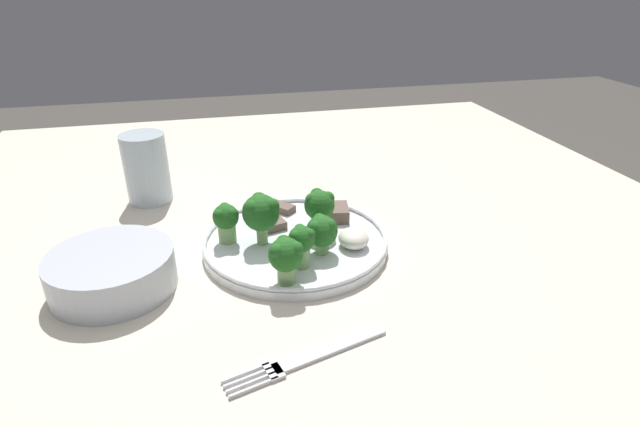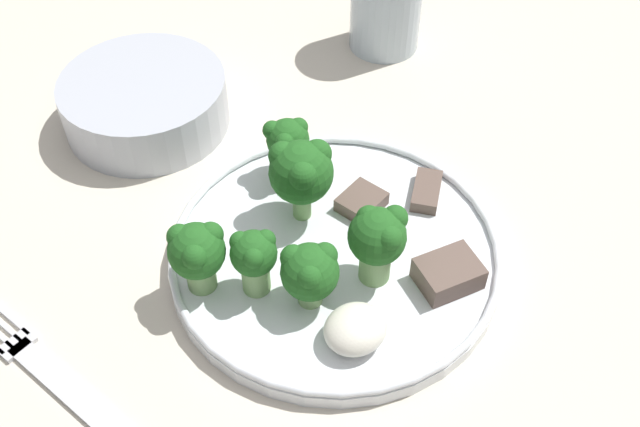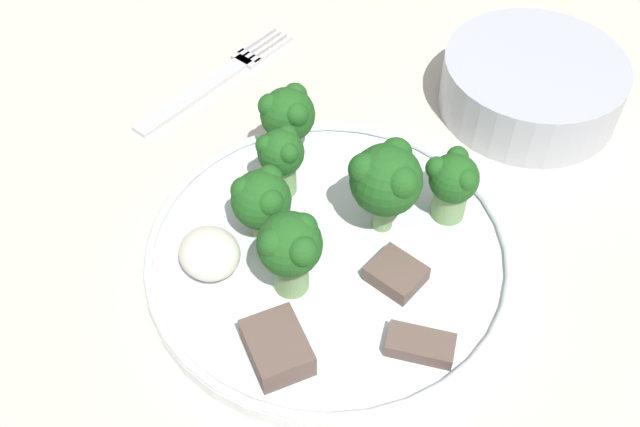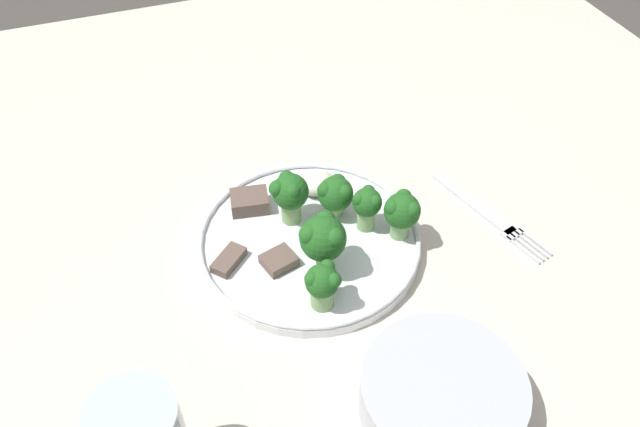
# 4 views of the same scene
# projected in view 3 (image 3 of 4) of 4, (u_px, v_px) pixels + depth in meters

# --- Properties ---
(table) EXTENTS (1.33, 1.18, 0.72)m
(table) POSITION_uv_depth(u_px,v_px,m) (295.00, 355.00, 0.55)
(table) COLOR beige
(table) RESTS_ON ground_plane
(dinner_plate) EXTENTS (0.25, 0.25, 0.02)m
(dinner_plate) POSITION_uv_depth(u_px,v_px,m) (328.00, 255.00, 0.50)
(dinner_plate) COLOR white
(dinner_plate) RESTS_ON table
(fork) EXTENTS (0.07, 0.17, 0.00)m
(fork) POSITION_uv_depth(u_px,v_px,m) (215.00, 81.00, 0.63)
(fork) COLOR silver
(fork) RESTS_ON table
(cream_bowl) EXTENTS (0.14, 0.14, 0.05)m
(cream_bowl) POSITION_uv_depth(u_px,v_px,m) (531.00, 86.00, 0.60)
(cream_bowl) COLOR #B7BCC6
(cream_bowl) RESTS_ON table
(broccoli_floret_near_rim_left) EXTENTS (0.03, 0.03, 0.05)m
(broccoli_floret_near_rim_left) POSITION_uv_depth(u_px,v_px,m) (281.00, 156.00, 0.51)
(broccoli_floret_near_rim_left) COLOR #7FA866
(broccoli_floret_near_rim_left) RESTS_ON dinner_plate
(broccoli_floret_center_left) EXTENTS (0.05, 0.05, 0.07)m
(broccoli_floret_center_left) POSITION_uv_depth(u_px,v_px,m) (386.00, 179.00, 0.48)
(broccoli_floret_center_left) COLOR #7FA866
(broccoli_floret_center_left) RESTS_ON dinner_plate
(broccoli_floret_back_left) EXTENTS (0.03, 0.03, 0.05)m
(broccoli_floret_back_left) POSITION_uv_depth(u_px,v_px,m) (453.00, 182.00, 0.50)
(broccoli_floret_back_left) COLOR #7FA866
(broccoli_floret_back_left) RESTS_ON dinner_plate
(broccoli_floret_front_left) EXTENTS (0.04, 0.04, 0.06)m
(broccoli_floret_front_left) POSITION_uv_depth(u_px,v_px,m) (291.00, 250.00, 0.45)
(broccoli_floret_front_left) COLOR #7FA866
(broccoli_floret_front_left) RESTS_ON dinner_plate
(broccoli_floret_center_back) EXTENTS (0.04, 0.04, 0.05)m
(broccoli_floret_center_back) POSITION_uv_depth(u_px,v_px,m) (261.00, 199.00, 0.49)
(broccoli_floret_center_back) COLOR #7FA866
(broccoli_floret_center_back) RESTS_ON dinner_plate
(broccoli_floret_mid_cluster) EXTENTS (0.04, 0.04, 0.06)m
(broccoli_floret_mid_cluster) POSITION_uv_depth(u_px,v_px,m) (288.00, 116.00, 0.54)
(broccoli_floret_mid_cluster) COLOR #7FA866
(broccoli_floret_mid_cluster) RESTS_ON dinner_plate
(meat_slice_front_slice) EXTENTS (0.04, 0.04, 0.01)m
(meat_slice_front_slice) POSITION_uv_depth(u_px,v_px,m) (420.00, 345.00, 0.45)
(meat_slice_front_slice) COLOR brown
(meat_slice_front_slice) RESTS_ON dinner_plate
(meat_slice_middle_slice) EXTENTS (0.04, 0.04, 0.01)m
(meat_slice_middle_slice) POSITION_uv_depth(u_px,v_px,m) (396.00, 274.00, 0.48)
(meat_slice_middle_slice) COLOR brown
(meat_slice_middle_slice) RESTS_ON dinner_plate
(meat_slice_rear_slice) EXTENTS (0.05, 0.04, 0.02)m
(meat_slice_rear_slice) POSITION_uv_depth(u_px,v_px,m) (277.00, 348.00, 0.44)
(meat_slice_rear_slice) COLOR brown
(meat_slice_rear_slice) RESTS_ON dinner_plate
(sauce_dollop) EXTENTS (0.04, 0.04, 0.02)m
(sauce_dollop) POSITION_uv_depth(u_px,v_px,m) (210.00, 253.00, 0.49)
(sauce_dollop) COLOR silver
(sauce_dollop) RESTS_ON dinner_plate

